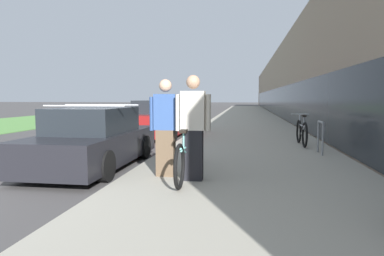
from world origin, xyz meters
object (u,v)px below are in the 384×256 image
object	(u,v)px
tandem_bicycle	(190,154)
person_bystander	(166,128)
vintage_roadster_curbside	(158,120)
parked_sedan_curbside	(94,140)
bike_rack_hoop	(321,134)
person_rider	(193,128)
cruiser_bike_nearest	(302,132)

from	to	relation	value
tandem_bicycle	person_bystander	size ratio (longest dim) A/B	1.57
tandem_bicycle	vintage_roadster_curbside	xyz separation A→B (m)	(-2.41, 7.04, 0.15)
parked_sedan_curbside	person_bystander	bearing A→B (deg)	-30.26
bike_rack_hoop	person_bystander	bearing A→B (deg)	-137.93
person_rider	person_bystander	size ratio (longest dim) A/B	1.03
person_rider	parked_sedan_curbside	distance (m)	2.87
bike_rack_hoop	cruiser_bike_nearest	size ratio (longest dim) A/B	0.46
vintage_roadster_curbside	tandem_bicycle	bearing A→B (deg)	-71.07
person_rider	parked_sedan_curbside	xyz separation A→B (m)	(-2.48, 1.38, -0.43)
parked_sedan_curbside	vintage_roadster_curbside	size ratio (longest dim) A/B	1.02
tandem_bicycle	person_bystander	xyz separation A→B (m)	(-0.43, -0.11, 0.50)
person_rider	vintage_roadster_curbside	size ratio (longest dim) A/B	0.45
person_rider	parked_sedan_curbside	world-z (taller)	person_rider
parked_sedan_curbside	person_rider	bearing A→B (deg)	-28.98
person_rider	tandem_bicycle	bearing A→B (deg)	107.96
person_bystander	cruiser_bike_nearest	bearing A→B (deg)	55.70
tandem_bicycle	vintage_roadster_curbside	size ratio (longest dim) A/B	0.69
person_rider	cruiser_bike_nearest	xyz separation A→B (m)	(2.61, 4.87, -0.53)
person_rider	cruiser_bike_nearest	world-z (taller)	person_rider
bike_rack_hoop	vintage_roadster_curbside	distance (m)	6.75
parked_sedan_curbside	vintage_roadster_curbside	bearing A→B (deg)	90.44
vintage_roadster_curbside	cruiser_bike_nearest	bearing A→B (deg)	-26.20
person_rider	parked_sedan_curbside	bearing A→B (deg)	151.02
bike_rack_hoop	vintage_roadster_curbside	world-z (taller)	vintage_roadster_curbside
tandem_bicycle	person_rider	world-z (taller)	person_rider
bike_rack_hoop	cruiser_bike_nearest	xyz separation A→B (m)	(-0.22, 1.58, -0.12)
person_rider	vintage_roadster_curbside	world-z (taller)	person_rider
bike_rack_hoop	vintage_roadster_curbside	xyz separation A→B (m)	(-5.35, 4.11, 0.03)
tandem_bicycle	parked_sedan_curbside	xyz separation A→B (m)	(-2.37, 1.01, 0.10)
person_bystander	bike_rack_hoop	xyz separation A→B (m)	(3.37, 3.04, -0.38)
parked_sedan_curbside	tandem_bicycle	bearing A→B (deg)	-23.21
person_rider	bike_rack_hoop	size ratio (longest dim) A/B	2.17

